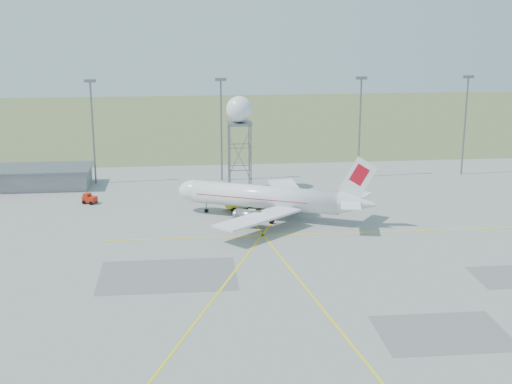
{
  "coord_description": "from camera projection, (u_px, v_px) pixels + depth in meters",
  "views": [
    {
      "loc": [
        -17.44,
        -73.39,
        34.9
      ],
      "look_at": [
        -5.76,
        40.0,
        4.33
      ],
      "focal_mm": 50.0,
      "sensor_mm": 36.0,
      "label": 1
    }
  ],
  "objects": [
    {
      "name": "building_grey",
      "position": [
        42.0,
        177.0,
        137.8
      ],
      "size": [
        19.0,
        10.0,
        3.9
      ],
      "color": "gray",
      "rests_on": "ground"
    },
    {
      "name": "mast_b",
      "position": [
        221.0,
        121.0,
        140.57
      ],
      "size": [
        2.2,
        0.5,
        20.5
      ],
      "color": "slate",
      "rests_on": "ground"
    },
    {
      "name": "radar_tower",
      "position": [
        239.0,
        138.0,
        133.88
      ],
      "size": [
        4.96,
        4.96,
        17.95
      ],
      "color": "slate",
      "rests_on": "ground"
    },
    {
      "name": "mast_a",
      "position": [
        93.0,
        123.0,
        138.1
      ],
      "size": [
        2.2,
        0.5,
        20.5
      ],
      "color": "slate",
      "rests_on": "ground"
    },
    {
      "name": "airliner_main",
      "position": [
        269.0,
        198.0,
        117.4
      ],
      "size": [
        32.3,
        30.14,
        11.52
      ],
      "rotation": [
        0.0,
        0.0,
        2.73
      ],
      "color": "white",
      "rests_on": "ground"
    },
    {
      "name": "baggage_tug",
      "position": [
        90.0,
        200.0,
        126.96
      ],
      "size": [
        2.78,
        2.68,
        1.82
      ],
      "rotation": [
        0.0,
        0.0,
        -0.5
      ],
      "color": "#B5200C",
      "rests_on": "ground"
    },
    {
      "name": "grass_strip",
      "position": [
        241.0,
        120.0,
        215.78
      ],
      "size": [
        400.0,
        120.0,
        0.03
      ],
      "primitive_type": "cube",
      "color": "#566A3A",
      "rests_on": "ground"
    },
    {
      "name": "ground",
      "position": [
        342.0,
        317.0,
        81.28
      ],
      "size": [
        400.0,
        400.0,
        0.0
      ],
      "primitive_type": "plane",
      "color": "gray",
      "rests_on": "ground"
    },
    {
      "name": "mast_c",
      "position": [
        360.0,
        119.0,
        143.34
      ],
      "size": [
        2.2,
        0.5,
        20.5
      ],
      "color": "slate",
      "rests_on": "ground"
    },
    {
      "name": "fire_truck",
      "position": [
        249.0,
        201.0,
        122.78
      ],
      "size": [
        8.23,
        4.07,
        3.17
      ],
      "rotation": [
        0.0,
        0.0,
        0.14
      ],
      "color": "yellow",
      "rests_on": "ground"
    },
    {
      "name": "mast_d",
      "position": [
        465.0,
        117.0,
        145.52
      ],
      "size": [
        2.2,
        0.5,
        20.5
      ],
      "color": "slate",
      "rests_on": "ground"
    }
  ]
}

